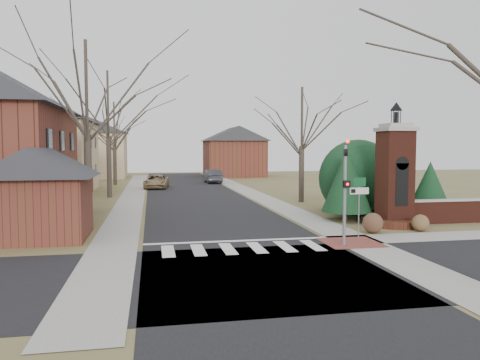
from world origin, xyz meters
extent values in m
plane|color=brown|center=(0.00, 0.00, 0.00)|extent=(120.00, 120.00, 0.00)
cube|color=black|center=(0.00, 22.00, 0.01)|extent=(8.00, 70.00, 0.01)
cube|color=black|center=(0.00, -3.00, 0.01)|extent=(120.00, 8.00, 0.01)
cube|color=silver|center=(0.00, 0.80, 0.01)|extent=(8.00, 2.20, 0.02)
cube|color=silver|center=(0.00, 2.30, 0.01)|extent=(8.00, 0.35, 0.02)
cube|color=gray|center=(5.20, 22.00, 0.01)|extent=(2.00, 60.00, 0.02)
cube|color=gray|center=(-5.20, 22.00, 0.01)|extent=(2.00, 60.00, 0.02)
cube|color=brown|center=(4.80, 1.00, 0.01)|extent=(2.40, 2.40, 0.02)
cylinder|color=slate|center=(4.30, 0.60, 2.10)|extent=(0.14, 0.14, 4.20)
imported|color=black|center=(4.30, 0.60, 4.05)|extent=(0.15, 0.18, 0.90)
sphere|color=#FF0C05|center=(4.30, 0.38, 4.35)|extent=(0.14, 0.14, 0.14)
cube|color=black|center=(4.30, 0.42, 2.60)|extent=(0.28, 0.16, 0.30)
sphere|color=#FF0C05|center=(4.30, 0.33, 2.60)|extent=(0.11, 0.11, 0.11)
cylinder|color=slate|center=(5.60, 2.00, 1.30)|extent=(0.06, 0.06, 2.60)
cube|color=silver|center=(5.60, 1.98, 2.15)|extent=(0.90, 0.03, 0.30)
cube|color=black|center=(5.30, 1.97, 2.15)|extent=(0.22, 0.02, 0.18)
cube|color=#104B23|center=(5.60, 1.98, 2.55)|extent=(0.60, 0.03, 0.40)
cylinder|color=#522218|center=(9.00, 5.00, 0.18)|extent=(3.20, 3.20, 0.36)
cube|color=#522218|center=(9.00, 5.00, 2.50)|extent=(1.50, 1.50, 5.00)
cube|color=black|center=(9.00, 4.28, 2.20)|extent=(0.70, 0.10, 2.20)
cube|color=gray|center=(9.00, 5.00, 5.05)|extent=(1.70, 1.70, 0.20)
cube|color=gray|center=(9.00, 5.00, 5.25)|extent=(1.30, 1.30, 0.20)
cylinder|color=black|center=(9.00, 5.00, 5.65)|extent=(0.20, 0.20, 0.60)
cone|color=black|center=(9.00, 5.00, 6.25)|extent=(0.64, 0.64, 0.45)
cube|color=#522218|center=(13.50, 5.00, 0.60)|extent=(7.50, 0.40, 1.20)
cube|color=gray|center=(13.50, 5.00, 1.25)|extent=(7.50, 0.50, 0.10)
cube|color=beige|center=(-13.50, 27.00, 3.20)|extent=(9.00, 12.00, 6.40)
cube|color=maroon|center=(-8.50, 4.50, 1.40)|extent=(4.00, 4.00, 2.80)
cube|color=maroon|center=(-9.62, 3.70, 3.38)|extent=(0.75, 0.75, 1.82)
cube|color=beige|center=(-12.00, 48.00, 3.00)|extent=(10.00, 8.00, 6.00)
cube|color=beige|center=(-14.80, 46.40, 6.99)|extent=(0.75, 0.75, 3.08)
cube|color=maroon|center=(8.00, 48.00, 2.50)|extent=(8.00, 8.00, 5.00)
cube|color=maroon|center=(5.76, 46.40, 5.90)|extent=(0.75, 0.75, 2.80)
cylinder|color=#473D33|center=(7.20, 7.00, 0.25)|extent=(0.20, 0.20, 0.50)
cone|color=black|center=(7.20, 7.00, 2.30)|extent=(2.80, 2.80, 3.60)
cylinder|color=#473D33|center=(10.50, 8.20, 0.25)|extent=(0.20, 0.20, 0.50)
cone|color=black|center=(10.50, 8.20, 2.60)|extent=(3.40, 3.40, 4.20)
cylinder|color=#473D33|center=(12.50, 7.20, 0.25)|extent=(0.20, 0.20, 0.50)
cone|color=black|center=(12.50, 7.20, 1.90)|extent=(2.40, 2.40, 2.80)
sphere|color=black|center=(9.00, 9.50, 2.40)|extent=(4.80, 4.80, 4.80)
cylinder|color=#473D33|center=(-7.00, 9.00, 2.42)|extent=(0.40, 0.40, 4.83)
cylinder|color=#473D33|center=(-7.00, 22.00, 2.52)|extent=(0.40, 0.40, 5.04)
cylinder|color=#473D33|center=(-7.50, 35.00, 2.21)|extent=(0.40, 0.40, 4.41)
cylinder|color=#473D33|center=(7.50, 16.00, 2.10)|extent=(0.40, 0.40, 4.20)
imported|color=#92764F|center=(-3.09, 30.07, 0.68)|extent=(2.76, 5.08, 1.35)
imported|color=#35373D|center=(3.40, 36.08, 0.78)|extent=(1.74, 4.75, 1.55)
sphere|color=brown|center=(6.80, 3.00, 0.49)|extent=(0.98, 0.98, 0.98)
sphere|color=brown|center=(9.31, 3.00, 0.42)|extent=(0.83, 0.83, 0.83)
camera|label=1|loc=(-3.61, -17.61, 4.11)|focal=35.00mm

